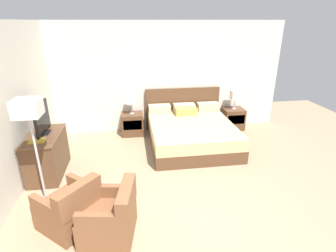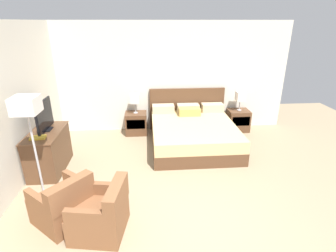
{
  "view_description": "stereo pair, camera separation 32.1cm",
  "coord_description": "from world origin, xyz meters",
  "views": [
    {
      "loc": [
        -0.7,
        -2.73,
        2.71
      ],
      "look_at": [
        0.01,
        2.1,
        0.75
      ],
      "focal_mm": 28.0,
      "sensor_mm": 36.0,
      "label": 1
    },
    {
      "loc": [
        -0.38,
        -2.77,
        2.71
      ],
      "look_at": [
        0.01,
        2.1,
        0.75
      ],
      "focal_mm": 28.0,
      "sensor_mm": 36.0,
      "label": 2
    }
  ],
  "objects": [
    {
      "name": "table_lamp_right",
      "position": [
        1.98,
        3.53,
        0.92
      ],
      "size": [
        0.22,
        0.22,
        0.49
      ],
      "color": "#B7B7BC",
      "rests_on": "nightstand_right"
    },
    {
      "name": "wall_left",
      "position": [
        -2.64,
        1.61,
        1.37
      ],
      "size": [
        0.06,
        5.62,
        2.74
      ],
      "primitive_type": "cube",
      "color": "silver",
      "rests_on": "ground"
    },
    {
      "name": "armchair_companion",
      "position": [
        -1.05,
        0.14,
        0.28
      ],
      "size": [
        0.79,
        0.78,
        0.76
      ],
      "color": "brown",
      "rests_on": "ground"
    },
    {
      "name": "tv",
      "position": [
        -2.31,
        1.97,
        1.07
      ],
      "size": [
        0.18,
        0.74,
        0.57
      ],
      "color": "black",
      "rests_on": "dresser"
    },
    {
      "name": "bed",
      "position": [
        0.64,
        2.78,
        0.3
      ],
      "size": [
        1.95,
        2.14,
        1.11
      ],
      "color": "brown",
      "rests_on": "ground"
    },
    {
      "name": "book_red_cover",
      "position": [
        -2.33,
        1.59,
        0.81
      ],
      "size": [
        0.28,
        0.19,
        0.03
      ],
      "primitive_type": "cube",
      "rotation": [
        0.0,
        0.0,
        0.13
      ],
      "color": "gold",
      "rests_on": "dresser"
    },
    {
      "name": "wall_back",
      "position": [
        0.0,
        3.85,
        1.37
      ],
      "size": [
        6.43,
        0.06,
        2.74
      ],
      "primitive_type": "cube",
      "color": "silver",
      "rests_on": "ground"
    },
    {
      "name": "nightstand_left",
      "position": [
        -0.7,
        3.53,
        0.28
      ],
      "size": [
        0.54,
        0.46,
        0.55
      ],
      "color": "brown",
      "rests_on": "ground"
    },
    {
      "name": "table_lamp_left",
      "position": [
        -0.7,
        3.53,
        0.92
      ],
      "size": [
        0.22,
        0.22,
        0.49
      ],
      "color": "#B7B7BC",
      "rests_on": "nightstand_left"
    },
    {
      "name": "dresser",
      "position": [
        -2.31,
        1.88,
        0.41
      ],
      "size": [
        0.56,
        1.12,
        0.79
      ],
      "color": "brown",
      "rests_on": "ground"
    },
    {
      "name": "armchair_by_window",
      "position": [
        -1.62,
        0.38,
        0.28
      ],
      "size": [
        0.97,
        0.97,
        0.76
      ],
      "color": "brown",
      "rests_on": "ground"
    },
    {
      "name": "floor_lamp",
      "position": [
        -2.14,
        0.99,
        1.47
      ],
      "size": [
        0.35,
        0.35,
        1.71
      ],
      "color": "#B7B7BC",
      "rests_on": "ground"
    },
    {
      "name": "nightstand_right",
      "position": [
        1.98,
        3.53,
        0.28
      ],
      "size": [
        0.54,
        0.46,
        0.55
      ],
      "color": "brown",
      "rests_on": "ground"
    },
    {
      "name": "ground_plane",
      "position": [
        0.0,
        0.0,
        0.0
      ],
      "size": [
        11.47,
        11.47,
        0.0
      ],
      "primitive_type": "plane",
      "color": "#998466"
    }
  ]
}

